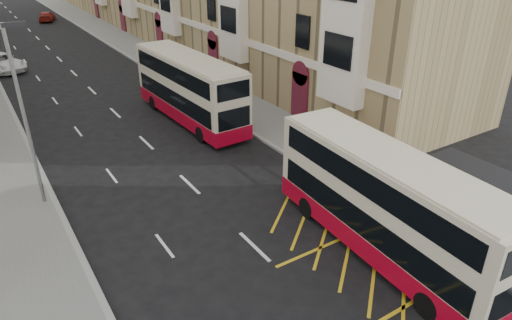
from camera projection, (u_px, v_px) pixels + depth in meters
ground at (319, 309)px, 15.20m from camera, size 200.00×200.00×0.00m
pavement_right at (175, 69)px, 41.62m from camera, size 4.00×120.00×0.15m
kerb_right at (154, 73)px, 40.65m from camera, size 0.25×120.00×0.15m
kerb_left at (5, 96)px, 34.83m from camera, size 0.25×120.00×0.15m
road_markings at (49, 49)px, 49.05m from camera, size 10.00×110.00×0.01m
bus_shelter at (492, 190)px, 18.00m from camera, size 1.65×4.25×2.70m
guard_railing at (343, 171)px, 22.18m from camera, size 0.06×6.56×1.01m
street_lamp_near at (24, 109)px, 19.08m from camera, size 0.93×0.18×8.00m
double_decker_front at (385, 205)px, 17.03m from camera, size 3.05×10.63×4.19m
double_decker_rear at (189, 89)px, 29.46m from camera, size 2.89×10.97×4.34m
litter_bin at (451, 236)px, 17.74m from camera, size 0.60×0.60×0.99m
pedestrian_near at (423, 192)px, 20.05m from camera, size 0.72×0.56×1.74m
pedestrian_mid at (499, 218)px, 18.21m from camera, size 0.95×0.80×1.73m
pedestrian_far at (374, 169)px, 22.19m from camera, size 1.00×0.75×1.58m
white_van at (2, 63)px, 41.08m from camera, size 4.14×6.05×1.54m
car_red at (47, 16)px, 64.49m from camera, size 3.11×4.88×1.32m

